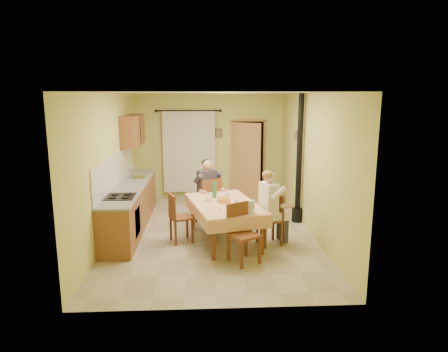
{
  "coord_description": "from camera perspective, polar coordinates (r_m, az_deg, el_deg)",
  "views": [
    {
      "loc": [
        -0.15,
        -7.8,
        2.76
      ],
      "look_at": [
        0.25,
        0.1,
        1.15
      ],
      "focal_mm": 32.0,
      "sensor_mm": 36.0,
      "label": 1
    }
  ],
  "objects": [
    {
      "name": "kitchen_run",
      "position": [
        8.65,
        -13.19,
        -4.08
      ],
      "size": [
        0.64,
        3.64,
        1.56
      ],
      "color": "brown",
      "rests_on": "ground"
    },
    {
      "name": "tableware",
      "position": [
        7.46,
        0.53,
        -3.62
      ],
      "size": [
        0.95,
        1.52,
        0.33
      ],
      "color": "white",
      "rests_on": "dining_table"
    },
    {
      "name": "chair_left",
      "position": [
        7.71,
        -6.21,
        -7.26
      ],
      "size": [
        0.5,
        0.5,
        0.95
      ],
      "rotation": [
        0.0,
        0.0,
        -1.22
      ],
      "color": "brown",
      "rests_on": "ground"
    },
    {
      "name": "room_shell",
      "position": [
        7.86,
        -1.79,
        4.63
      ],
      "size": [
        4.04,
        6.04,
        2.82
      ],
      "color": "#CFD06B",
      "rests_on": "ground"
    },
    {
      "name": "floor",
      "position": [
        8.27,
        -1.71,
        -7.98
      ],
      "size": [
        4.0,
        6.0,
        0.01
      ],
      "primitive_type": "cube",
      "color": "tan",
      "rests_on": "ground"
    },
    {
      "name": "chair_near",
      "position": [
        6.77,
        2.8,
        -9.89
      ],
      "size": [
        0.59,
        0.59,
        1.0
      ],
      "rotation": [
        0.0,
        0.0,
        3.68
      ],
      "color": "brown",
      "rests_on": "ground"
    },
    {
      "name": "chair_right",
      "position": [
        7.59,
        6.6,
        -7.57
      ],
      "size": [
        0.5,
        0.5,
        0.95
      ],
      "rotation": [
        0.0,
        0.0,
        1.89
      ],
      "color": "brown",
      "rests_on": "ground"
    },
    {
      "name": "stove_flue",
      "position": [
        8.82,
        10.6,
        -0.04
      ],
      "size": [
        0.24,
        0.24,
        2.8
      ],
      "color": "black",
      "rests_on": "ground"
    },
    {
      "name": "dining_table",
      "position": [
        7.67,
        0.05,
        -6.58
      ],
      "size": [
        1.57,
        2.15,
        0.76
      ],
      "rotation": [
        0.0,
        0.0,
        0.24
      ],
      "color": "#E1A679",
      "rests_on": "ground"
    },
    {
      "name": "man_far",
      "position": [
        8.56,
        -2.34,
        -1.19
      ],
      "size": [
        0.65,
        0.61,
        1.39
      ],
      "rotation": [
        0.0,
        0.0,
        0.44
      ],
      "color": "#38333D",
      "rests_on": "chair_far"
    },
    {
      "name": "upper_cabinets",
      "position": [
        9.68,
        -12.91,
        6.42
      ],
      "size": [
        0.35,
        1.4,
        0.7
      ],
      "primitive_type": "cube",
      "color": "brown",
      "rests_on": "room_shell"
    },
    {
      "name": "doorway",
      "position": [
        10.87,
        3.32,
        2.45
      ],
      "size": [
        0.96,
        0.48,
        2.15
      ],
      "color": "black",
      "rests_on": "ground"
    },
    {
      "name": "picture_back",
      "position": [
        10.82,
        -0.77,
        6.15
      ],
      "size": [
        0.19,
        0.03,
        0.23
      ],
      "primitive_type": "cube",
      "color": "black",
      "rests_on": "room_shell"
    },
    {
      "name": "chair_far",
      "position": [
        8.69,
        -2.26,
        -4.99
      ],
      "size": [
        0.61,
        0.61,
        1.02
      ],
      "rotation": [
        0.0,
        0.0,
        0.44
      ],
      "color": "brown",
      "rests_on": "ground"
    },
    {
      "name": "man_right",
      "position": [
        7.41,
        6.61,
        -3.28
      ],
      "size": [
        0.58,
        0.65,
        1.39
      ],
      "rotation": [
        0.0,
        0.0,
        1.89
      ],
      "color": "silver",
      "rests_on": "chair_right"
    },
    {
      "name": "picture_right",
      "position": [
        9.29,
        10.36,
        5.7
      ],
      "size": [
        0.03,
        0.31,
        0.21
      ],
      "primitive_type": "cube",
      "color": "brown",
      "rests_on": "room_shell"
    },
    {
      "name": "curtain",
      "position": [
        10.81,
        -5.0,
        3.51
      ],
      "size": [
        1.7,
        0.07,
        2.22
      ],
      "color": "black",
      "rests_on": "ground"
    }
  ]
}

